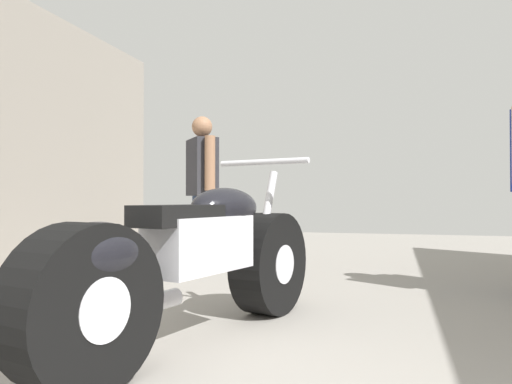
% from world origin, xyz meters
% --- Properties ---
extents(ground_plane, '(15.75, 15.75, 0.00)m').
position_xyz_m(ground_plane, '(0.00, 3.06, 0.00)').
color(ground_plane, gray).
extents(motorcycle_maroon_cruiser, '(0.86, 2.18, 1.03)m').
position_xyz_m(motorcycle_maroon_cruiser, '(-0.55, 2.19, 0.43)').
color(motorcycle_maroon_cruiser, black).
rests_on(motorcycle_maroon_cruiser, ground_plane).
extents(mechanic_in_blue, '(0.51, 0.58, 1.66)m').
position_xyz_m(mechanic_in_blue, '(-1.56, 4.69, 0.94)').
color(mechanic_in_blue, '#384766').
rests_on(mechanic_in_blue, ground_plane).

